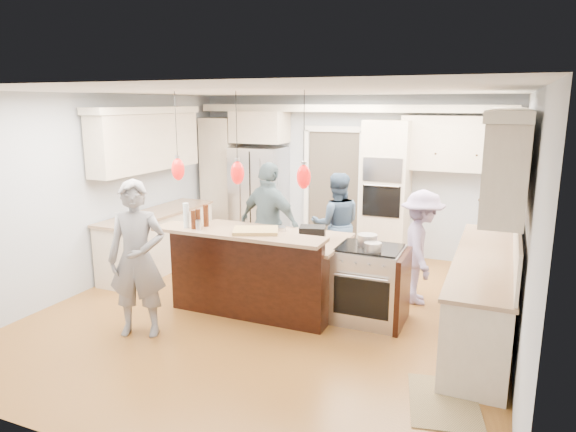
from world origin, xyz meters
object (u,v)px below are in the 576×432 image
(person_far_left, at_px, (336,225))
(kitchen_island, at_px, (262,269))
(person_bar_end, at_px, (137,259))
(refrigerator, at_px, (259,197))
(island_range, at_px, (371,284))

(person_far_left, bearing_deg, kitchen_island, 48.95)
(kitchen_island, bearing_deg, person_far_left, 71.90)
(person_bar_end, height_order, person_far_left, person_bar_end)
(person_bar_end, relative_size, person_far_left, 1.13)
(refrigerator, xyz_separation_m, island_range, (2.71, -2.49, -0.44))
(person_bar_end, bearing_deg, refrigerator, 74.47)
(island_range, relative_size, person_bar_end, 0.52)
(refrigerator, height_order, kitchen_island, refrigerator)
(person_far_left, bearing_deg, person_bar_end, 40.76)
(person_far_left, bearing_deg, refrigerator, -52.91)
(refrigerator, bearing_deg, kitchen_island, -63.09)
(kitchen_island, xyz_separation_m, island_range, (1.41, 0.08, -0.03))
(refrigerator, relative_size, person_far_left, 1.15)
(person_bar_end, bearing_deg, island_range, 9.17)
(island_range, bearing_deg, kitchen_island, -176.89)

